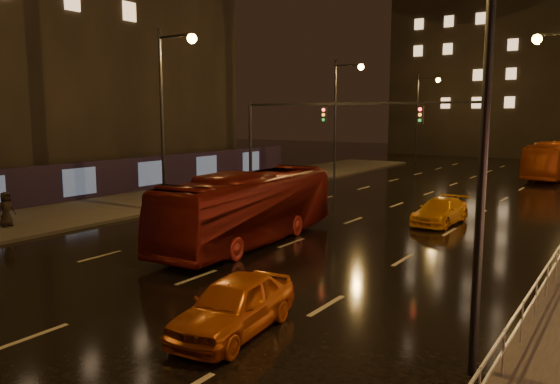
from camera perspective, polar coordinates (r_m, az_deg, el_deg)
name	(u,v)px	position (r m, az deg, el deg)	size (l,w,h in m)	color
ground	(384,210)	(32.22, 10.78, -1.81)	(140.00, 140.00, 0.00)	black
sidewalk_left	(155,200)	(35.80, -12.90, -0.77)	(7.00, 70.00, 0.15)	#38332D
hoarding_left	(78,182)	(36.57, -20.38, 0.97)	(0.30, 46.00, 2.50)	black
traffic_signal	(309,126)	(34.03, 3.06, 6.85)	(15.31, 0.32, 6.20)	black
streetlight_right	(453,66)	(11.82, 17.62, 12.47)	(2.64, 0.50, 10.00)	black
bus_red	(250,207)	(23.36, -3.20, -1.62)	(2.56, 10.94, 3.05)	maroon
bus_curb	(554,160)	(52.69, 26.74, 3.00)	(2.66, 11.35, 3.16)	#9B3A0F
taxi_near	(234,305)	(14.01, -4.85, -11.70)	(1.70, 4.22, 1.44)	#C35412
taxi_far	(440,211)	(28.64, 16.41, -1.94)	(1.78, 4.39, 1.27)	orange
pedestrian_c	(6,209)	(29.09, -26.71, -1.62)	(0.82, 0.53, 1.68)	black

